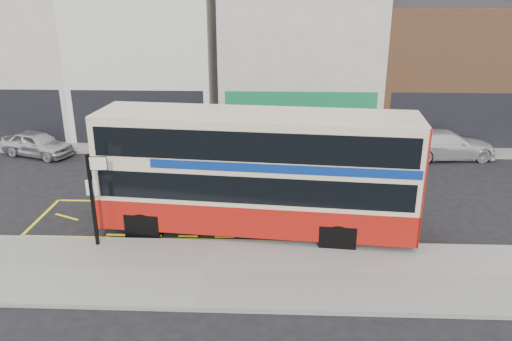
{
  "coord_description": "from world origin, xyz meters",
  "views": [
    {
      "loc": [
        2.17,
        -15.85,
        8.44
      ],
      "look_at": [
        1.44,
        2.0,
        1.91
      ],
      "focal_mm": 35.0,
      "sensor_mm": 36.0,
      "label": 1
    }
  ],
  "objects_px": {
    "car_silver": "(37,144)",
    "double_decker_bus": "(257,171)",
    "bus_stop_post": "(94,192)",
    "car_white": "(446,145)",
    "car_grey": "(160,147)",
    "street_tree_right": "(323,78)"
  },
  "relations": [
    {
      "from": "car_white",
      "to": "car_grey",
      "type": "bearing_deg",
      "value": 87.28
    },
    {
      "from": "bus_stop_post",
      "to": "car_silver",
      "type": "relative_size",
      "value": 0.83
    },
    {
      "from": "car_silver",
      "to": "double_decker_bus",
      "type": "bearing_deg",
      "value": -105.18
    },
    {
      "from": "car_silver",
      "to": "street_tree_right",
      "type": "height_order",
      "value": "street_tree_right"
    },
    {
      "from": "double_decker_bus",
      "to": "car_white",
      "type": "height_order",
      "value": "double_decker_bus"
    },
    {
      "from": "bus_stop_post",
      "to": "street_tree_right",
      "type": "distance_m",
      "value": 15.91
    },
    {
      "from": "car_grey",
      "to": "street_tree_right",
      "type": "relative_size",
      "value": 0.76
    },
    {
      "from": "car_grey",
      "to": "double_decker_bus",
      "type": "bearing_deg",
      "value": -131.08
    },
    {
      "from": "car_grey",
      "to": "car_white",
      "type": "relative_size",
      "value": 0.81
    },
    {
      "from": "double_decker_bus",
      "to": "car_silver",
      "type": "relative_size",
      "value": 2.86
    },
    {
      "from": "bus_stop_post",
      "to": "car_grey",
      "type": "xyz_separation_m",
      "value": [
        -0.0,
        9.57,
        -1.42
      ]
    },
    {
      "from": "car_grey",
      "to": "street_tree_right",
      "type": "height_order",
      "value": "street_tree_right"
    },
    {
      "from": "street_tree_right",
      "to": "car_grey",
      "type": "bearing_deg",
      "value": -156.87
    },
    {
      "from": "double_decker_bus",
      "to": "bus_stop_post",
      "type": "relative_size",
      "value": 3.46
    },
    {
      "from": "double_decker_bus",
      "to": "car_grey",
      "type": "distance_m",
      "value": 9.83
    },
    {
      "from": "car_silver",
      "to": "car_white",
      "type": "height_order",
      "value": "car_white"
    },
    {
      "from": "double_decker_bus",
      "to": "bus_stop_post",
      "type": "bearing_deg",
      "value": -158.95
    },
    {
      "from": "double_decker_bus",
      "to": "car_grey",
      "type": "relative_size",
      "value": 2.75
    },
    {
      "from": "car_white",
      "to": "street_tree_right",
      "type": "bearing_deg",
      "value": 59.7
    },
    {
      "from": "double_decker_bus",
      "to": "car_silver",
      "type": "bearing_deg",
      "value": 150.71
    },
    {
      "from": "double_decker_bus",
      "to": "bus_stop_post",
      "type": "distance_m",
      "value": 5.61
    },
    {
      "from": "car_silver",
      "to": "street_tree_right",
      "type": "xyz_separation_m",
      "value": [
        15.32,
        3.42,
        3.0
      ]
    }
  ]
}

